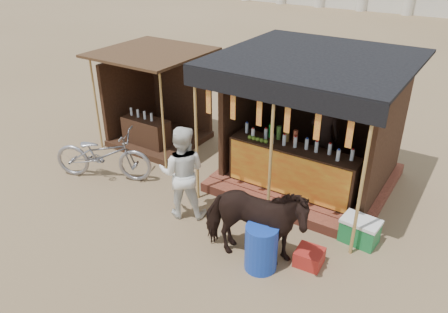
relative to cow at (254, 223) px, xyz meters
name	(u,v)px	position (x,y,z in m)	size (l,w,h in m)	color
ground	(174,249)	(-1.28, -0.49, -0.75)	(120.00, 120.00, 0.00)	#846B4C
main_stall	(310,139)	(-0.27, 2.87, 0.27)	(3.60, 3.61, 2.78)	brown
secondary_stall	(154,109)	(-4.45, 2.75, 0.10)	(2.40, 2.40, 2.38)	#382114
cow	(254,223)	(0.00, 0.00, 0.00)	(0.81, 1.79, 1.51)	black
motorbike	(103,154)	(-4.10, 0.62, -0.18)	(0.76, 2.17, 1.14)	gray
bystander	(182,172)	(-1.78, 0.46, 0.16)	(0.89, 0.69, 1.83)	silver
blue_barrel	(261,248)	(0.20, -0.08, -0.35)	(0.53, 0.53, 0.80)	#1639A5
red_crate	(309,257)	(0.83, 0.43, -0.62)	(0.43, 0.41, 0.27)	maroon
cooler	(360,231)	(1.33, 1.44, -0.52)	(0.67, 0.49, 0.46)	#197337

